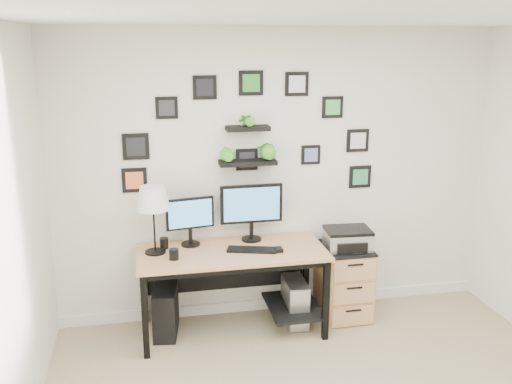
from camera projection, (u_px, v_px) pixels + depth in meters
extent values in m
plane|color=white|center=(373.00, 16.00, 2.91)|extent=(4.00, 4.00, 0.00)
plane|color=silver|center=(279.00, 175.00, 5.14)|extent=(4.00, 0.00, 4.00)
cube|color=white|center=(278.00, 303.00, 5.45)|extent=(4.00, 0.03, 0.10)
cube|color=tan|center=(232.00, 252.00, 4.84)|extent=(1.60, 0.70, 0.03)
cube|color=black|center=(232.00, 257.00, 4.85)|extent=(1.54, 0.64, 0.05)
cube|color=black|center=(227.00, 268.00, 5.22)|extent=(1.44, 0.02, 0.41)
cube|color=black|center=(293.00, 306.00, 5.09)|extent=(0.45, 0.63, 0.03)
cube|color=black|center=(145.00, 317.00, 4.51)|extent=(0.05, 0.05, 0.72)
cube|color=black|center=(144.00, 286.00, 5.08)|extent=(0.05, 0.05, 0.72)
cube|color=black|center=(326.00, 300.00, 4.80)|extent=(0.05, 0.05, 0.72)
cube|color=black|center=(306.00, 273.00, 5.37)|extent=(0.05, 0.05, 0.72)
cylinder|color=black|center=(191.00, 244.00, 4.96)|extent=(0.19, 0.19, 0.02)
cylinder|color=black|center=(191.00, 236.00, 4.95)|extent=(0.04, 0.04, 0.15)
cube|color=black|center=(190.00, 213.00, 4.89)|extent=(0.42, 0.09, 0.27)
cube|color=#3F8CCC|center=(190.00, 214.00, 4.87)|extent=(0.37, 0.06, 0.24)
cylinder|color=black|center=(251.00, 239.00, 5.09)|extent=(0.18, 0.18, 0.02)
cylinder|color=black|center=(251.00, 231.00, 5.07)|extent=(0.04, 0.04, 0.16)
cube|color=black|center=(251.00, 204.00, 5.00)|extent=(0.55, 0.03, 0.34)
cube|color=#3F8CCC|center=(252.00, 204.00, 4.98)|extent=(0.50, 0.01, 0.30)
cube|color=black|center=(252.00, 250.00, 4.83)|extent=(0.44, 0.25, 0.02)
cube|color=black|center=(279.00, 250.00, 4.82)|extent=(0.06, 0.10, 0.03)
cylinder|color=black|center=(155.00, 252.00, 4.79)|extent=(0.17, 0.17, 0.02)
cylinder|color=black|center=(154.00, 222.00, 4.72)|extent=(0.02, 0.02, 0.52)
cone|color=white|center=(153.00, 198.00, 4.66)|extent=(0.28, 0.28, 0.20)
cylinder|color=black|center=(174.00, 254.00, 4.63)|extent=(0.08, 0.08, 0.09)
cylinder|color=black|center=(164.00, 243.00, 4.88)|extent=(0.07, 0.07, 0.09)
cube|color=black|center=(166.00, 310.00, 4.93)|extent=(0.25, 0.45, 0.43)
cube|color=gray|center=(295.00, 301.00, 5.13)|extent=(0.20, 0.41, 0.41)
cube|color=silver|center=(300.00, 312.00, 4.93)|extent=(0.16, 0.02, 0.38)
cube|color=tan|center=(344.00, 282.00, 5.24)|extent=(0.42, 0.50, 0.65)
cube|color=black|center=(345.00, 248.00, 5.16)|extent=(0.43, 0.51, 0.02)
cube|color=tan|center=(353.00, 316.00, 5.06)|extent=(0.39, 0.02, 0.18)
cylinder|color=black|center=(353.00, 311.00, 5.03)|extent=(0.14, 0.02, 0.02)
cube|color=tan|center=(354.00, 294.00, 5.00)|extent=(0.39, 0.02, 0.18)
cylinder|color=black|center=(355.00, 288.00, 4.97)|extent=(0.14, 0.02, 0.02)
cube|color=tan|center=(355.00, 271.00, 4.94)|extent=(0.39, 0.02, 0.18)
cylinder|color=black|center=(356.00, 265.00, 4.91)|extent=(0.14, 0.02, 0.02)
cube|color=silver|center=(348.00, 240.00, 5.10)|extent=(0.42, 0.34, 0.15)
cube|color=black|center=(348.00, 230.00, 5.08)|extent=(0.42, 0.34, 0.03)
cube|color=black|center=(353.00, 249.00, 4.95)|extent=(0.27, 0.04, 0.09)
cube|color=black|center=(248.00, 162.00, 4.96)|extent=(0.50, 0.18, 0.04)
cube|color=black|center=(248.00, 128.00, 4.87)|extent=(0.38, 0.15, 0.04)
imported|color=green|center=(228.00, 145.00, 4.89)|extent=(0.15, 0.12, 0.27)
imported|color=green|center=(267.00, 144.00, 4.95)|extent=(0.15, 0.15, 0.27)
imported|color=green|center=(248.00, 111.00, 4.83)|extent=(0.13, 0.09, 0.25)
cube|color=black|center=(358.00, 140.00, 5.19)|extent=(0.21, 0.02, 0.21)
cube|color=silver|center=(358.00, 141.00, 5.18)|extent=(0.14, 0.00, 0.14)
cube|color=black|center=(205.00, 87.00, 4.80)|extent=(0.20, 0.02, 0.20)
cube|color=black|center=(205.00, 88.00, 4.79)|extent=(0.14, 0.00, 0.14)
cube|color=black|center=(311.00, 155.00, 5.14)|extent=(0.17, 0.02, 0.17)
cube|color=#626EAB|center=(311.00, 155.00, 5.13)|extent=(0.12, 0.00, 0.12)
cube|color=black|center=(360.00, 177.00, 5.29)|extent=(0.21, 0.02, 0.21)
cube|color=#328B5D|center=(360.00, 177.00, 5.28)|extent=(0.15, 0.00, 0.15)
cube|color=black|center=(332.00, 107.00, 5.07)|extent=(0.19, 0.02, 0.19)
cube|color=#49A252|center=(333.00, 107.00, 5.06)|extent=(0.13, 0.00, 0.13)
cube|color=black|center=(247.00, 160.00, 5.03)|extent=(0.19, 0.02, 0.19)
cube|color=#28282D|center=(247.00, 160.00, 5.02)|extent=(0.14, 0.00, 0.14)
cube|color=black|center=(167.00, 108.00, 4.78)|extent=(0.19, 0.02, 0.19)
cube|color=#28292C|center=(167.00, 108.00, 4.77)|extent=(0.13, 0.00, 0.13)
cube|color=black|center=(251.00, 83.00, 4.87)|extent=(0.21, 0.02, 0.21)
cube|color=#2D862C|center=(251.00, 83.00, 4.86)|extent=(0.15, 0.00, 0.15)
cube|color=black|center=(134.00, 180.00, 4.88)|extent=(0.21, 0.02, 0.21)
cube|color=orange|center=(134.00, 180.00, 4.87)|extent=(0.15, 0.00, 0.15)
cube|color=black|center=(297.00, 84.00, 4.95)|extent=(0.21, 0.02, 0.21)
cube|color=silver|center=(297.00, 84.00, 4.94)|extent=(0.15, 0.00, 0.15)
cube|color=black|center=(136.00, 147.00, 4.81)|extent=(0.22, 0.02, 0.22)
cube|color=black|center=(136.00, 147.00, 4.80)|extent=(0.16, 0.00, 0.16)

